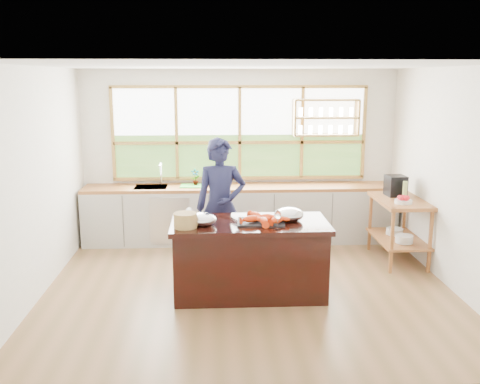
{
  "coord_description": "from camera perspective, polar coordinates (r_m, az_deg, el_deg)",
  "views": [
    {
      "loc": [
        -0.42,
        -6.27,
        2.57
      ],
      "look_at": [
        -0.1,
        0.15,
        1.19
      ],
      "focal_mm": 40.0,
      "sensor_mm": 36.0,
      "label": 1
    }
  ],
  "objects": [
    {
      "name": "wicker_basket",
      "position": [
        6.09,
        -5.85,
        -3.03
      ],
      "size": [
        0.26,
        0.26,
        0.17
      ],
      "primitive_type": "cylinder",
      "color": "#A77847",
      "rests_on": "island"
    },
    {
      "name": "room_shell",
      "position": [
        6.85,
        0.87,
        5.27
      ],
      "size": [
        5.02,
        4.52,
        2.71
      ],
      "color": "white",
      "rests_on": "ground_plane"
    },
    {
      "name": "slate_board",
      "position": [
        6.28,
        2.25,
        -3.22
      ],
      "size": [
        0.58,
        0.44,
        0.02
      ],
      "primitive_type": "cube",
      "rotation": [
        0.0,
        0.0,
        -0.08
      ],
      "color": "black",
      "rests_on": "island"
    },
    {
      "name": "ground_plane",
      "position": [
        6.79,
        0.9,
        -10.11
      ],
      "size": [
        5.0,
        5.0,
        0.0
      ],
      "primitive_type": "plane",
      "color": "olive"
    },
    {
      "name": "right_shelf_unit",
      "position": [
        7.87,
        16.62,
        -2.85
      ],
      "size": [
        0.62,
        1.1,
        0.9
      ],
      "color": "#9E562B",
      "rests_on": "ground_plane"
    },
    {
      "name": "island",
      "position": [
        6.44,
        1.03,
        -7.04
      ],
      "size": [
        1.85,
        0.9,
        0.9
      ],
      "color": "black",
      "rests_on": "ground_plane"
    },
    {
      "name": "back_counter",
      "position": [
        8.49,
        -0.07,
        -2.29
      ],
      "size": [
        4.9,
        0.63,
        0.9
      ],
      "color": "#B3B2A9",
      "rests_on": "ground_plane"
    },
    {
      "name": "fruit_bowl",
      "position": [
        7.55,
        17.03,
        -0.84
      ],
      "size": [
        0.23,
        0.23,
        0.11
      ],
      "color": "silver",
      "rests_on": "right_shelf_unit"
    },
    {
      "name": "mixing_bowl_right",
      "position": [
        6.39,
        5.29,
        -2.4
      ],
      "size": [
        0.34,
        0.34,
        0.16
      ],
      "primitive_type": "ellipsoid",
      "color": "silver",
      "rests_on": "island"
    },
    {
      "name": "espresso_machine",
      "position": [
        7.99,
        16.26,
        0.66
      ],
      "size": [
        0.28,
        0.29,
        0.29
      ],
      "primitive_type": "cube",
      "rotation": [
        0.0,
        0.0,
        0.07
      ],
      "color": "black",
      "rests_on": "right_shelf_unit"
    },
    {
      "name": "mixing_bowl_left",
      "position": [
        6.19,
        -3.99,
        -2.91
      ],
      "size": [
        0.31,
        0.31,
        0.15
      ],
      "primitive_type": "ellipsoid",
      "color": "silver",
      "rests_on": "island"
    },
    {
      "name": "wine_glass",
      "position": [
        5.98,
        4.05,
        -2.51
      ],
      "size": [
        0.08,
        0.08,
        0.22
      ],
      "color": "white",
      "rests_on": "island"
    },
    {
      "name": "wine_bottle",
      "position": [
        7.78,
        17.18,
        0.17
      ],
      "size": [
        0.08,
        0.08,
        0.26
      ],
      "primitive_type": "cylinder",
      "rotation": [
        0.0,
        0.0,
        0.22
      ],
      "color": "#9DB761",
      "rests_on": "right_shelf_unit"
    },
    {
      "name": "parchment_roll",
      "position": [
        6.57,
        -5.52,
        -2.28
      ],
      "size": [
        0.09,
        0.3,
        0.08
      ],
      "primitive_type": "cylinder",
      "rotation": [
        1.57,
        0.0,
        -0.02
      ],
      "color": "silver",
      "rests_on": "island"
    },
    {
      "name": "cutting_board",
      "position": [
        8.38,
        -4.99,
        0.66
      ],
      "size": [
        0.42,
        0.33,
        0.01
      ],
      "primitive_type": "cube",
      "rotation": [
        0.0,
        0.0,
        -0.07
      ],
      "color": "green",
      "rests_on": "back_counter"
    },
    {
      "name": "lobster_pile",
      "position": [
        6.24,
        2.48,
        -2.86
      ],
      "size": [
        0.52,
        0.48,
        0.08
      ],
      "color": "#E94C05",
      "rests_on": "slate_board"
    },
    {
      "name": "potted_plant",
      "position": [
        8.42,
        -4.81,
        1.59
      ],
      "size": [
        0.16,
        0.13,
        0.27
      ],
      "primitive_type": "imported",
      "rotation": [
        0.0,
        0.0,
        0.27
      ],
      "color": "slate",
      "rests_on": "back_counter"
    },
    {
      "name": "cook",
      "position": [
        7.03,
        -2.07,
        -1.57
      ],
      "size": [
        0.68,
        0.47,
        1.81
      ],
      "primitive_type": "imported",
      "rotation": [
        0.0,
        0.0,
        0.06
      ],
      "color": "#181A3A",
      "rests_on": "ground_plane"
    }
  ]
}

